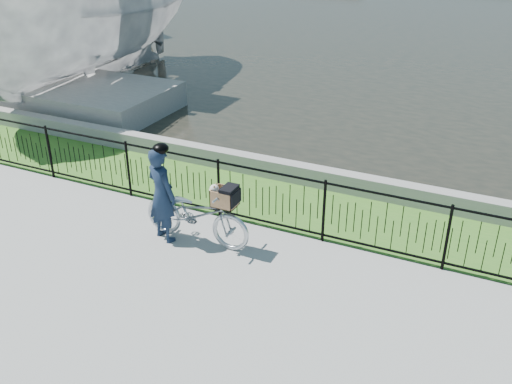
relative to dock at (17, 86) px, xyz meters
The scene contains 9 objects.
ground 11.42m from the dock, 28.81° to the right, with size 120.00×120.00×0.00m, color gray.
grass_strip 10.42m from the dock, 16.17° to the right, with size 60.00×2.00×0.01m, color #3D7023.
quay_wall 10.18m from the dock, 10.76° to the right, with size 60.00×0.30×0.40m, color gray.
fence 10.74m from the dock, 21.31° to the right, with size 14.00×0.06×1.15m, color black, non-canonical shape.
dock is the anchor object (origin of this frame).
bicycle_rig 10.26m from the dock, 27.86° to the right, with size 1.97×0.69×1.17m.
cyclist 9.87m from the dock, 30.28° to the right, with size 0.72×0.59×1.75m.
boat_near 2.89m from the dock, 47.62° to the left, with size 5.08×11.18×5.99m.
boat_far 7.59m from the dock, 129.95° to the left, with size 10.77×11.76×1.99m.
Camera 1 is at (3.55, -6.44, 5.14)m, focal length 40.00 mm.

